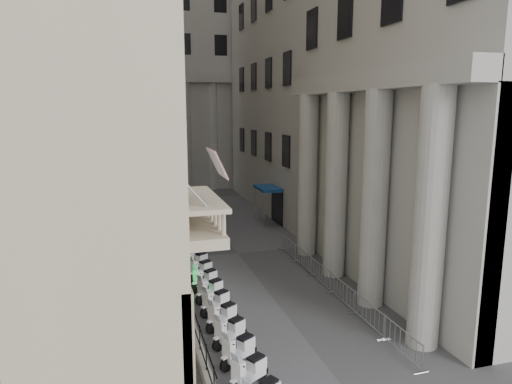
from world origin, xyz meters
TOP-DOWN VIEW (x-y plane):
  - far_building at (0.00, 48.00)m, footprint 22.00×10.00m
  - iron_fence at (-4.30, 18.00)m, footprint 0.30×28.00m
  - blue_awning at (4.15, 26.00)m, footprint 1.60×3.00m
  - scooter_2 at (-3.00, 6.56)m, footprint 1.49×1.18m
  - scooter_3 at (-3.00, 8.00)m, footprint 1.49×1.18m
  - scooter_4 at (-3.00, 9.44)m, footprint 1.49×1.18m
  - scooter_5 at (-3.00, 10.88)m, footprint 1.49×1.18m
  - scooter_6 at (-3.00, 12.32)m, footprint 1.49×1.18m
  - scooter_7 at (-3.00, 13.76)m, footprint 1.49×1.18m
  - scooter_8 at (-3.00, 15.19)m, footprint 1.49×1.18m
  - scooter_9 at (-3.00, 16.63)m, footprint 1.49×1.18m
  - scooter_10 at (-3.00, 18.07)m, footprint 1.49×1.18m
  - scooter_11 at (-3.00, 19.51)m, footprint 1.49×1.18m
  - scooter_12 at (-3.00, 20.95)m, footprint 1.49×1.18m
  - scooter_13 at (-3.00, 22.39)m, footprint 1.49×1.18m
  - barrier_0 at (2.99, 5.44)m, footprint 0.60×2.40m
  - barrier_1 at (2.99, 7.94)m, footprint 0.60×2.40m
  - barrier_2 at (2.99, 10.44)m, footprint 0.60×2.40m
  - barrier_3 at (2.99, 12.94)m, footprint 0.60×2.40m
  - barrier_4 at (2.99, 15.44)m, footprint 0.60×2.40m
  - barrier_5 at (2.99, 17.94)m, footprint 0.60×2.40m
  - security_tent at (-2.63, 24.01)m, footprint 3.66×3.66m
  - street_lamp at (-3.67, 27.65)m, footprint 2.58×1.29m
  - info_kiosk at (-4.19, 13.05)m, footprint 0.39×0.97m
  - pedestrian_a at (-0.85, 27.90)m, footprint 0.77×0.60m
  - pedestrian_b at (0.30, 35.86)m, footprint 0.97×0.96m
  - pedestrian_c at (-0.09, 34.38)m, footprint 1.08×0.86m

SIDE VIEW (x-z plane):
  - iron_fence at x=-4.30m, z-range -0.70..0.70m
  - blue_awning at x=4.15m, z-range -1.50..1.50m
  - scooter_2 at x=-3.00m, z-range -0.75..0.75m
  - scooter_3 at x=-3.00m, z-range -0.75..0.75m
  - scooter_4 at x=-3.00m, z-range -0.75..0.75m
  - scooter_5 at x=-3.00m, z-range -0.75..0.75m
  - scooter_6 at x=-3.00m, z-range -0.75..0.75m
  - scooter_7 at x=-3.00m, z-range -0.75..0.75m
  - scooter_8 at x=-3.00m, z-range -0.75..0.75m
  - scooter_9 at x=-3.00m, z-range -0.75..0.75m
  - scooter_10 at x=-3.00m, z-range -0.75..0.75m
  - scooter_11 at x=-3.00m, z-range -0.75..0.75m
  - scooter_12 at x=-3.00m, z-range -0.75..0.75m
  - scooter_13 at x=-3.00m, z-range -0.75..0.75m
  - barrier_0 at x=2.99m, z-range -0.55..0.55m
  - barrier_1 at x=2.99m, z-range -0.55..0.55m
  - barrier_2 at x=2.99m, z-range -0.55..0.55m
  - barrier_3 at x=2.99m, z-range -0.55..0.55m
  - barrier_4 at x=2.99m, z-range -0.55..0.55m
  - barrier_5 at x=2.99m, z-range -0.55..0.55m
  - pedestrian_b at x=0.30m, z-range 0.00..1.58m
  - pedestrian_a at x=-0.85m, z-range 0.00..1.86m
  - pedestrian_c at x=-0.09m, z-range 0.00..1.93m
  - info_kiosk at x=-4.19m, z-range 0.01..2.01m
  - security_tent at x=-2.63m, z-range 1.00..3.97m
  - street_lamp at x=-3.67m, z-range 0.83..9.32m
  - far_building at x=0.00m, z-range 0.00..30.00m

